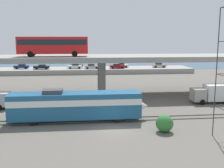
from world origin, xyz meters
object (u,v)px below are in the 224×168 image
object	(u,v)px
service_truck_east	(213,93)
parked_car_2	(159,65)
parked_car_6	(22,66)
parked_car_7	(117,66)
parked_car_4	(121,65)
parked_car_5	(76,65)
transit_bus_on_overpass	(53,45)
train_locomotive	(82,104)
parked_car_1	(42,67)
parked_car_0	(92,66)
parked_car_3	(75,66)

from	to	relation	value
service_truck_east	parked_car_2	xyz separation A→B (m)	(3.08, 42.68, 0.60)
parked_car_6	parked_car_7	size ratio (longest dim) A/B	0.96
service_truck_east	parked_car_6	world-z (taller)	service_truck_east
parked_car_4	parked_car_5	bearing A→B (deg)	172.37
service_truck_east	transit_bus_on_overpass	bearing A→B (deg)	-14.85
transit_bus_on_overpass	service_truck_east	bearing A→B (deg)	165.15
train_locomotive	transit_bus_on_overpass	bearing A→B (deg)	108.74
parked_car_7	parked_car_2	bearing A→B (deg)	6.90
parked_car_7	parked_car_6	bearing A→B (deg)	175.99
train_locomotive	parked_car_7	bearing A→B (deg)	77.70
train_locomotive	parked_car_4	bearing A→B (deg)	76.40
parked_car_2	service_truck_east	bearing A→B (deg)	-94.12
parked_car_2	parked_car_7	distance (m)	13.91
parked_car_6	parked_car_4	bearing A→B (deg)	-179.14
train_locomotive	parked_car_1	xyz separation A→B (m)	(-12.18, 48.82, 0.05)
train_locomotive	parked_car_0	xyz separation A→B (m)	(2.84, 48.72, 0.05)
parked_car_7	parked_car_0	bearing A→B (deg)	179.32
parked_car_1	parked_car_2	bearing A→B (deg)	-177.69
parked_car_1	parked_car_3	world-z (taller)	same
train_locomotive	parked_car_3	xyz separation A→B (m)	(-2.31, 49.62, 0.05)
service_truck_east	parked_car_3	size ratio (longest dim) A/B	1.55
train_locomotive	transit_bus_on_overpass	distance (m)	17.02
parked_car_5	service_truck_east	bearing A→B (deg)	-62.79
parked_car_1	parked_car_2	size ratio (longest dim) A/B	1.07
transit_bus_on_overpass	parked_car_6	distance (m)	39.17
parked_car_0	parked_car_2	size ratio (longest dim) A/B	1.04
train_locomotive	parked_car_5	bearing A→B (deg)	92.19
parked_car_2	parked_car_6	distance (m)	42.85
train_locomotive	transit_bus_on_overpass	xyz separation A→B (m)	(-4.95, 14.59, 7.23)
transit_bus_on_overpass	parked_car_3	distance (m)	35.85
parked_car_2	parked_car_7	xyz separation A→B (m)	(-13.81, -1.67, 0.00)
parked_car_1	parked_car_5	size ratio (longest dim) A/B	1.10
transit_bus_on_overpass	service_truck_east	world-z (taller)	transit_bus_on_overpass
parked_car_7	transit_bus_on_overpass	bearing A→B (deg)	-114.56
parked_car_3	parked_car_5	xyz separation A→B (m)	(0.28, 3.43, -0.00)
parked_car_6	train_locomotive	bearing A→B (deg)	110.00
service_truck_east	parked_car_2	size ratio (longest dim) A/B	1.57
parked_car_5	parked_car_7	bearing A→B (deg)	-19.31
service_truck_east	parked_car_0	size ratio (longest dim) A/B	1.51
parked_car_5	parked_car_6	distance (m)	16.59
parked_car_1	parked_car_6	xyz separation A→B (m)	(-6.26, 1.84, -0.00)
parked_car_4	parked_car_6	distance (m)	30.81
parked_car_0	parked_car_2	bearing A→B (deg)	4.19
parked_car_3	parked_car_5	bearing A→B (deg)	-94.74
parked_car_5	parked_car_7	size ratio (longest dim) A/B	0.92
transit_bus_on_overpass	train_locomotive	bearing A→B (deg)	108.74
parked_car_2	transit_bus_on_overpass	bearing A→B (deg)	-129.43
service_truck_east	parked_car_6	bearing A→B (deg)	-47.26
parked_car_0	parked_car_5	world-z (taller)	same
transit_bus_on_overpass	service_truck_east	distance (m)	28.28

